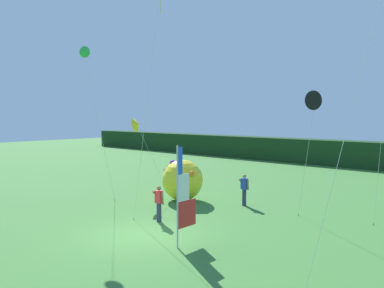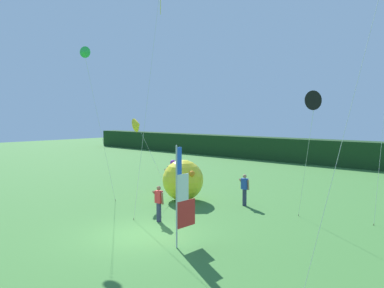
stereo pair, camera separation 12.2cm
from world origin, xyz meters
TOP-DOWN VIEW (x-y plane):
  - ground_plane at (0.00, 0.00)m, footprint 120.00×120.00m
  - distant_treeline at (0.00, 26.86)m, footprint 80.00×2.40m
  - banner_flag at (2.23, 0.19)m, footprint 0.06×1.03m
  - person_near_banner at (-0.79, 1.80)m, footprint 0.55×0.48m
  - person_mid_field at (0.33, 7.03)m, footprint 0.55×0.48m
  - person_far_left at (-5.58, 7.07)m, footprint 0.55×0.48m
  - inflatable_balloon at (-3.01, 5.71)m, footprint 2.34×2.34m
  - kite_yellow_delta_2 at (-5.90, 4.79)m, footprint 3.05×0.98m
  - kite_green_delta_4 at (-5.47, 1.01)m, footprint 0.68×2.31m
  - kite_black_delta_5 at (5.09, 5.02)m, footprint 2.05×2.27m

SIDE VIEW (x-z plane):
  - ground_plane at x=0.00m, z-range 0.00..0.00m
  - person_far_left at x=-5.58m, z-range 0.05..1.71m
  - person_near_banner at x=-0.79m, z-range 0.06..1.71m
  - person_mid_field at x=0.33m, z-range 0.06..1.76m
  - inflatable_balloon at x=-3.01m, z-range 0.01..2.35m
  - distant_treeline at x=0.00m, z-range 0.00..2.47m
  - banner_flag at x=2.23m, z-range -0.08..3.71m
  - kite_yellow_delta_2 at x=-5.90m, z-range 1.92..6.69m
  - kite_black_delta_5 at x=5.09m, z-range 2.52..8.41m
  - kite_green_delta_4 at x=-5.47m, z-range 3.83..12.23m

